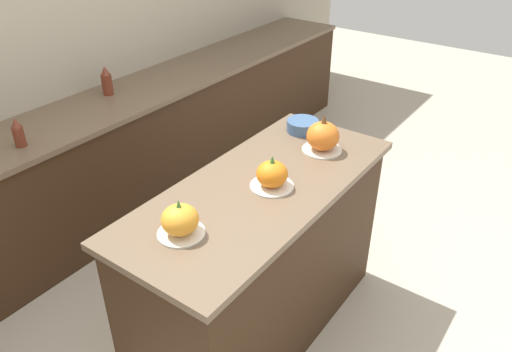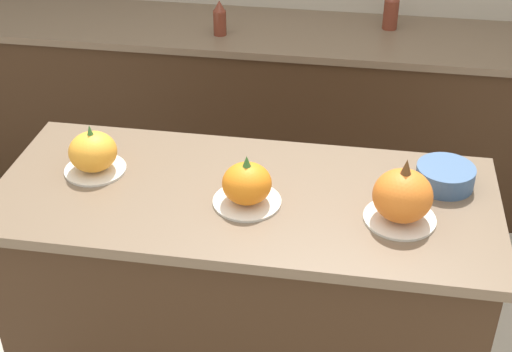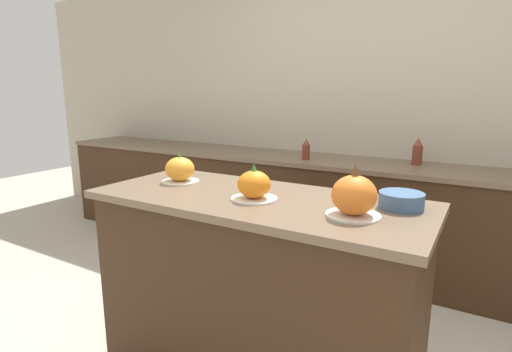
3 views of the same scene
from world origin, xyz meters
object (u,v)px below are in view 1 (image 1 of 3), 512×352
at_px(pumpkin_cake_right, 323,137).
at_px(mixing_bowl, 303,126).
at_px(pumpkin_cake_center, 272,175).
at_px(bottle_tall, 107,81).
at_px(bottle_short, 18,133).
at_px(pumpkin_cake_left, 180,221).

bearing_deg(pumpkin_cake_right, mixing_bowl, 56.15).
relative_size(pumpkin_cake_center, bottle_tall, 1.01).
relative_size(pumpkin_cake_right, bottle_short, 1.24).
relative_size(pumpkin_cake_center, bottle_short, 1.21).
height_order(pumpkin_cake_left, mixing_bowl, pumpkin_cake_left).
distance_m(bottle_short, mixing_bowl, 1.59).
height_order(pumpkin_cake_center, pumpkin_cake_right, pumpkin_cake_right).
height_order(pumpkin_cake_center, bottle_short, pumpkin_cake_center).
relative_size(pumpkin_cake_left, bottle_tall, 0.97).
bearing_deg(pumpkin_cake_right, bottle_tall, 91.18).
height_order(pumpkin_cake_right, bottle_tall, pumpkin_cake_right).
height_order(pumpkin_cake_center, mixing_bowl, pumpkin_cake_center).
bearing_deg(bottle_short, bottle_tall, 14.84).
bearing_deg(pumpkin_cake_center, pumpkin_cake_right, -1.59).
height_order(bottle_short, mixing_bowl, bottle_short).
bearing_deg(pumpkin_cake_left, bottle_short, 84.78).
distance_m(pumpkin_cake_center, bottle_short, 1.50).
xyz_separation_m(bottle_tall, bottle_short, (-0.80, -0.21, -0.02)).
bearing_deg(pumpkin_cake_left, pumpkin_cake_center, -10.68).
relative_size(pumpkin_cake_center, pumpkin_cake_right, 0.98).
height_order(pumpkin_cake_center, bottle_tall, pumpkin_cake_center).
xyz_separation_m(bottle_short, mixing_bowl, (0.97, -1.26, 0.02)).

